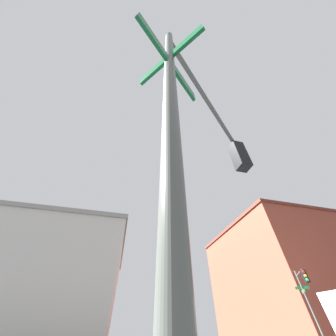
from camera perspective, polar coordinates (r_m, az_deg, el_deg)
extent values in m
cylinder|color=#474C47|center=(1.27, 0.91, 16.33)|extent=(0.12, 0.12, 5.62)
cylinder|color=#474C47|center=(4.01, 13.35, 19.91)|extent=(2.22, 1.81, 0.09)
cube|color=black|center=(4.51, 22.49, 3.68)|extent=(0.28, 0.28, 0.80)
sphere|color=red|center=(4.79, 22.33, 4.68)|extent=(0.18, 0.18, 0.18)
sphere|color=orange|center=(4.62, 23.14, 2.59)|extent=(0.18, 0.18, 0.18)
sphere|color=green|center=(4.46, 24.00, 0.34)|extent=(0.18, 0.18, 0.18)
cube|color=#0F5128|center=(2.45, 0.53, 31.51)|extent=(0.88, 0.72, 0.20)
cube|color=#0F5128|center=(2.66, 0.49, 32.76)|extent=(0.66, 0.81, 0.20)
cylinder|color=#474C47|center=(20.30, 39.97, -32.55)|extent=(0.12, 0.12, 5.47)
cylinder|color=#474C47|center=(19.39, 37.25, -25.83)|extent=(1.43, 2.05, 0.09)
cube|color=black|center=(18.15, 38.46, -26.15)|extent=(0.28, 0.28, 0.80)
sphere|color=red|center=(18.05, 38.16, -25.33)|extent=(0.18, 0.18, 0.18)
sphere|color=orange|center=(18.01, 38.54, -26.03)|extent=(0.18, 0.18, 0.18)
sphere|color=green|center=(17.97, 38.92, -26.74)|extent=(0.18, 0.18, 0.18)
cube|color=#0F5128|center=(20.41, 38.15, -29.30)|extent=(0.65, 0.93, 0.20)
cube|color=#0F5128|center=(20.43, 37.85, -28.75)|extent=(0.85, 0.59, 0.20)
cube|color=brown|center=(35.26, 37.07, -27.88)|extent=(18.83, 17.65, 13.46)
cube|color=#5C271C|center=(36.89, 32.39, -18.06)|extent=(19.13, 17.95, 0.40)
cube|color=#BCB7AD|center=(26.66, -39.03, -29.14)|extent=(17.65, 18.83, 9.28)
cube|color=gray|center=(27.61, -34.42, -20.02)|extent=(17.95, 19.13, 0.40)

